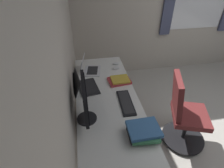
{
  "coord_description": "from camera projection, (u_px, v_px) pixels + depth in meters",
  "views": [
    {
      "loc": [
        -1.18,
        2.09,
        2.07
      ],
      "look_at": [
        0.36,
        1.81,
        0.95
      ],
      "focal_mm": 28.78,
      "sensor_mm": 36.0,
      "label": 1
    }
  ],
  "objects": [
    {
      "name": "wall_back",
      "position": [
        59.0,
        80.0,
        1.36
      ],
      "size": [
        4.84,
        0.1,
        2.6
      ],
      "primitive_type": "cube",
      "color": "beige",
      "rests_on": "ground"
    },
    {
      "name": "wall_right",
      "position": [
        189.0,
        6.0,
        3.43
      ],
      "size": [
        0.1,
        5.08,
        2.6
      ],
      "primitive_type": "cube",
      "color": "beige",
      "rests_on": "ground"
    },
    {
      "name": "desk",
      "position": [
        108.0,
        104.0,
        2.09
      ],
      "size": [
        2.08,
        0.71,
        0.73
      ],
      "color": "white",
      "rests_on": "ground"
    },
    {
      "name": "drawer_pedestal",
      "position": [
        108.0,
        132.0,
        2.15
      ],
      "size": [
        0.4,
        0.51,
        0.69
      ],
      "color": "white",
      "rests_on": "ground"
    },
    {
      "name": "monitor_primary",
      "position": [
        85.0,
        100.0,
        1.67
      ],
      "size": [
        0.46,
        0.2,
        0.44
      ],
      "color": "black",
      "rests_on": "desk"
    },
    {
      "name": "laptop_leftmost",
      "position": [
        88.0,
        68.0,
        2.53
      ],
      "size": [
        0.33,
        0.33,
        0.22
      ],
      "color": "silver",
      "rests_on": "desk"
    },
    {
      "name": "laptop_left",
      "position": [
        83.0,
        85.0,
        2.2
      ],
      "size": [
        0.39,
        0.36,
        0.21
      ],
      "color": "black",
      "rests_on": "desk"
    },
    {
      "name": "keyboard_main",
      "position": [
        126.0,
        102.0,
        2.0
      ],
      "size": [
        0.42,
        0.15,
        0.02
      ],
      "color": "black",
      "rests_on": "desk"
    },
    {
      "name": "mouse_main",
      "position": [
        116.0,
        63.0,
        2.71
      ],
      "size": [
        0.06,
        0.1,
        0.03
      ],
      "primitive_type": "ellipsoid",
      "color": "silver",
      "rests_on": "desk"
    },
    {
      "name": "mouse_spare",
      "position": [
        116.0,
        68.0,
        2.6
      ],
      "size": [
        0.06,
        0.1,
        0.03
      ],
      "primitive_type": "ellipsoid",
      "color": "silver",
      "rests_on": "desk"
    },
    {
      "name": "book_stack_near",
      "position": [
        144.0,
        131.0,
        1.62
      ],
      "size": [
        0.26,
        0.3,
        0.1
      ],
      "color": "black",
      "rests_on": "desk"
    },
    {
      "name": "book_stack_far",
      "position": [
        120.0,
        80.0,
        2.34
      ],
      "size": [
        0.24,
        0.3,
        0.05
      ],
      "color": "#B2383D",
      "rests_on": "desk"
    },
    {
      "name": "office_chair",
      "position": [
        184.0,
        115.0,
        2.23
      ],
      "size": [
        0.56,
        0.6,
        0.97
      ],
      "color": "maroon",
      "rests_on": "ground"
    }
  ]
}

